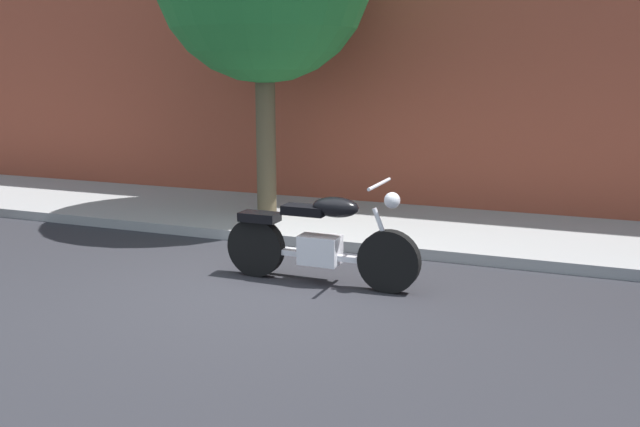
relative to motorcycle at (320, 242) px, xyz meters
The scene contains 3 objects.
ground_plane 0.81m from the motorcycle, 143.59° to the right, with size 60.00×60.00×0.00m, color #28282D.
sidewalk 2.76m from the motorcycle, 101.21° to the left, with size 25.14×2.69×0.14m, color gray.
motorcycle is the anchor object (origin of this frame).
Camera 1 is at (3.25, -6.51, 2.36)m, focal length 39.49 mm.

